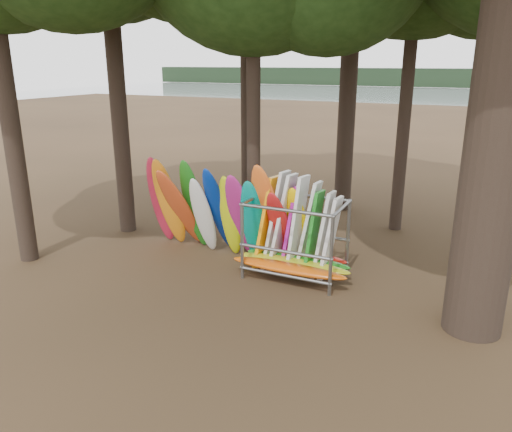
% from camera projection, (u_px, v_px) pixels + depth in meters
% --- Properties ---
extents(ground, '(120.00, 120.00, 0.00)m').
position_uv_depth(ground, '(255.00, 288.00, 12.70)').
color(ground, '#47331E').
rests_on(ground, ground).
extents(lake, '(160.00, 160.00, 0.00)m').
position_uv_depth(lake, '(454.00, 106.00, 64.47)').
color(lake, gray).
rests_on(lake, ground).
extents(far_shore, '(160.00, 4.00, 4.00)m').
position_uv_depth(far_shore, '(475.00, 78.00, 107.02)').
color(far_shore, black).
rests_on(far_shore, ground).
extents(kayak_row, '(5.17, 2.07, 3.14)m').
position_uv_depth(kayak_row, '(221.00, 213.00, 14.31)').
color(kayak_row, '#B81E3B').
rests_on(kayak_row, ground).
extents(storage_rack, '(3.16, 1.55, 2.79)m').
position_uv_depth(storage_rack, '(296.00, 241.00, 13.15)').
color(storage_rack, slate).
rests_on(storage_rack, ground).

